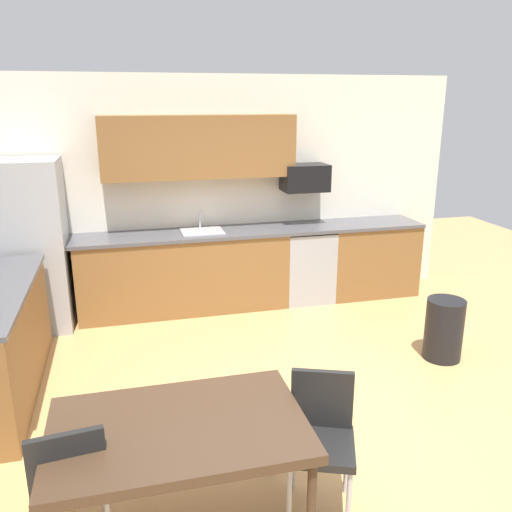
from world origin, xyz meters
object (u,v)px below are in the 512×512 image
object	(u,v)px
oven_range	(305,264)
dining_table	(178,434)
chair_near_table	(321,431)
chair_far_side	(70,479)
trash_bin	(444,329)
microwave	(305,178)
refrigerator	(29,246)

from	to	relation	value
oven_range	dining_table	distance (m)	3.93
chair_near_table	chair_far_side	distance (m)	1.44
dining_table	trash_bin	distance (m)	3.14
microwave	dining_table	size ratio (longest dim) A/B	0.39
dining_table	chair_far_side	xyz separation A→B (m)	(-0.58, -0.02, -0.16)
chair_far_side	microwave	bearing A→B (deg)	54.48
microwave	trash_bin	xyz separation A→B (m)	(0.76, -1.96, -1.21)
microwave	trash_bin	world-z (taller)	microwave
refrigerator	trash_bin	distance (m)	4.33
refrigerator	trash_bin	world-z (taller)	refrigerator
microwave	trash_bin	size ratio (longest dim) A/B	0.90
refrigerator	chair_far_side	world-z (taller)	refrigerator
microwave	trash_bin	bearing A→B (deg)	-68.91
trash_bin	oven_range	bearing A→B (deg)	112.12
chair_near_table	chair_far_side	world-z (taller)	same
dining_table	chair_near_table	distance (m)	0.87
dining_table	chair_near_table	world-z (taller)	chair_near_table
chair_far_side	trash_bin	xyz separation A→B (m)	(3.28, 1.58, -0.20)
refrigerator	microwave	size ratio (longest dim) A/B	3.40
dining_table	chair_far_side	bearing A→B (deg)	-177.56
oven_range	microwave	distance (m)	1.06
trash_bin	refrigerator	bearing A→B (deg)	155.48
dining_table	trash_bin	xyz separation A→B (m)	(2.70, 1.55, -0.36)
oven_range	trash_bin	size ratio (longest dim) A/B	1.52
microwave	chair_near_table	distance (m)	3.78
microwave	oven_range	bearing A→B (deg)	-90.00
chair_near_table	oven_range	bearing A→B (deg)	72.09
refrigerator	chair_far_side	distance (m)	3.44
oven_range	dining_table	world-z (taller)	oven_range
microwave	chair_near_table	world-z (taller)	microwave
dining_table	oven_range	bearing A→B (deg)	60.34
dining_table	trash_bin	bearing A→B (deg)	29.92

